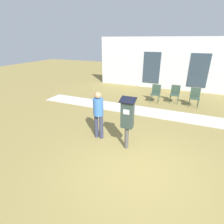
% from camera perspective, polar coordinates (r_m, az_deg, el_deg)
% --- Properties ---
extents(ground_plane, '(40.00, 40.00, 0.00)m').
position_cam_1_polar(ground_plane, '(4.74, 8.01, -17.72)').
color(ground_plane, olive).
extents(sidewalk, '(12.00, 1.10, 0.02)m').
position_cam_1_polar(sidewalk, '(8.00, 15.54, -0.52)').
color(sidewalk, beige).
rests_on(sidewalk, ground).
extents(building_facade, '(10.00, 0.26, 3.20)m').
position_cam_1_polar(building_facade, '(11.96, 19.78, 14.46)').
color(building_facade, silver).
rests_on(building_facade, ground).
extents(parking_meter, '(0.44, 0.31, 1.59)m').
position_cam_1_polar(parking_meter, '(4.95, 5.02, -1.71)').
color(parking_meter, '#4C4C4C').
rests_on(parking_meter, ground).
extents(person_standing, '(0.32, 0.32, 1.58)m').
position_cam_1_polar(person_standing, '(5.54, -4.48, 0.06)').
color(person_standing, '#333851').
rests_on(person_standing, ground).
extents(outdoor_chair_left, '(0.44, 0.44, 0.90)m').
position_cam_1_polar(outdoor_chair_left, '(9.34, 14.10, 6.34)').
color(outdoor_chair_left, '#334738').
rests_on(outdoor_chair_left, ground).
extents(outdoor_chair_middle, '(0.44, 0.44, 0.90)m').
position_cam_1_polar(outdoor_chair_middle, '(9.52, 19.89, 5.97)').
color(outdoor_chair_middle, '#334738').
rests_on(outdoor_chair_middle, ground).
extents(outdoor_chair_right, '(0.44, 0.44, 0.90)m').
position_cam_1_polar(outdoor_chair_right, '(9.33, 25.42, 4.79)').
color(outdoor_chair_right, '#334738').
rests_on(outdoor_chair_right, ground).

